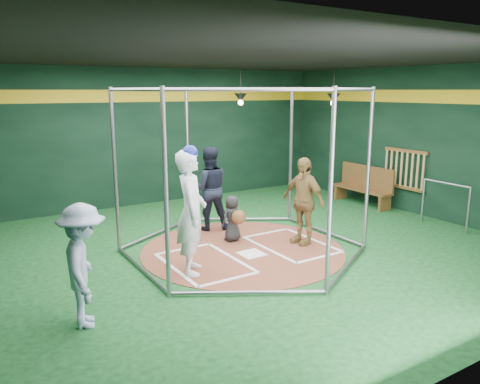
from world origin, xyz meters
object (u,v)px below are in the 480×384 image
batter_figure (191,211)px  visitor_leopard (303,201)px  umpire (209,188)px  dugout_bench (364,185)px

batter_figure → visitor_leopard: (2.49, 0.22, -0.19)m
umpire → dugout_bench: umpire is taller
batter_figure → dugout_bench: bearing=17.5°
batter_figure → umpire: batter_figure is taller
dugout_bench → visitor_leopard: bearing=-154.3°
batter_figure → umpire: (1.39, 2.01, -0.14)m
batter_figure → umpire: size_ratio=1.18×
batter_figure → visitor_leopard: 2.51m
visitor_leopard → batter_figure: bearing=-94.2°
umpire → dugout_bench: bearing=-162.8°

